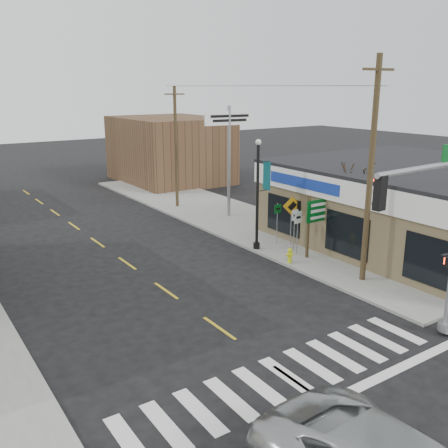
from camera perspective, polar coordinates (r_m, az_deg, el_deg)
ground at (r=15.16m, az=8.22°, el=-17.45°), size 140.00×140.00×0.00m
sidewalk_right at (r=29.62m, az=4.35°, el=-0.50°), size 6.00×38.00×0.13m
center_line at (r=21.03m, az=-6.64°, el=-7.57°), size 0.12×56.00×0.01m
crosswalk at (r=15.41m, az=7.19°, el=-16.80°), size 11.00×2.20×0.01m
thrift_store at (r=28.50m, az=22.11°, el=1.77°), size 12.00×14.00×4.00m
bldg_distant_right at (r=44.74m, az=-6.21°, el=8.47°), size 8.00×10.00×5.60m
traffic_signal_pole at (r=17.10m, az=24.08°, el=-0.26°), size 5.08×0.39×6.44m
guide_sign at (r=24.64m, az=10.88°, el=0.84°), size 1.75×0.14×3.06m
fire_hydrant at (r=23.78m, az=7.54°, el=-3.50°), size 0.23×0.23×0.72m
ped_crossing_sign at (r=26.10m, az=7.75°, el=1.41°), size 1.01×0.07×2.60m
lamp_post at (r=24.98m, az=3.97°, el=4.30°), size 0.73×0.57×5.59m
dance_center_sign at (r=31.40m, az=0.57°, el=10.24°), size 3.26×0.20×6.92m
bare_tree at (r=24.99m, az=15.06°, el=6.00°), size 2.66×2.66×5.32m
shrub_front at (r=22.49m, az=23.56°, el=-5.49°), size 1.38×1.38×1.04m
shrub_back at (r=27.43m, az=10.97°, el=-1.12°), size 0.97×0.97×0.73m
utility_pole_near at (r=21.30m, az=16.42°, el=5.94°), size 1.62×0.24×9.31m
utility_pole_far at (r=34.24m, az=-5.52°, el=8.84°), size 1.41×0.21×8.09m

